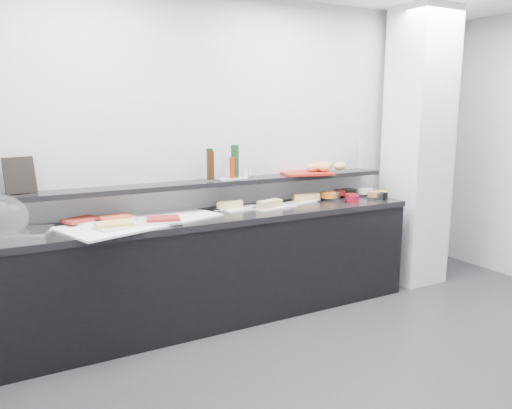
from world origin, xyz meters
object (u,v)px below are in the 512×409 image
cloche_base (16,233)px  carafe (361,155)px  bread_tray (306,173)px  condiment_tray (230,178)px  framed_print (20,175)px  sandwich_plate_mid (274,207)px

cloche_base → carafe: size_ratio=1.46×
bread_tray → condiment_tray: bearing=-170.4°
cloche_base → bread_tray: size_ratio=0.97×
condiment_tray → cloche_base: bearing=-178.0°
carafe → bread_tray: bearing=-178.8°
framed_print → condiment_tray: 1.65m
framed_print → carafe: (3.05, -0.07, 0.02)m
carafe → framed_print: bearing=178.6°
cloche_base → sandwich_plate_mid: 2.02m
condiment_tray → sandwich_plate_mid: bearing=-41.0°
condiment_tray → carafe: 1.42m
bread_tray → sandwich_plate_mid: bearing=-145.8°
sandwich_plate_mid → condiment_tray: size_ratio=1.45×
carafe → sandwich_plate_mid: bearing=-170.8°
cloche_base → sandwich_plate_mid: bearing=18.9°
cloche_base → condiment_tray: bearing=26.3°
sandwich_plate_mid → framed_print: size_ratio=1.49×
framed_print → carafe: carafe is taller
framed_print → bread_tray: framed_print is taller
condiment_tray → carafe: bearing=-6.9°
sandwich_plate_mid → carafe: carafe is taller
sandwich_plate_mid → carafe: (1.10, 0.18, 0.39)m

